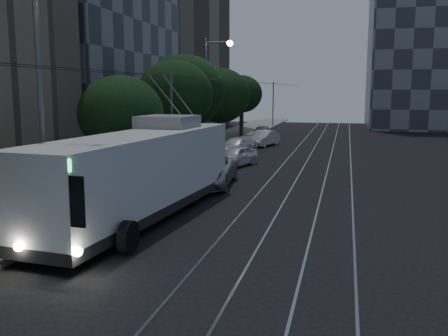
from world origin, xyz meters
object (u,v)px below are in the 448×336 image
car_white_a (235,156)px  car_white_d (262,131)px  trolleybus (142,173)px  car_white_b (237,146)px  pickup_silver (206,171)px  car_white_c (263,138)px  streetlamp_far (211,85)px  streetlamp_near (50,72)px

car_white_a → car_white_d: (-1.55, 19.81, -0.02)m
trolleybus → car_white_a: (0.64, 13.94, -1.11)m
trolleybus → car_white_b: bearing=96.9°
trolleybus → car_white_d: trolleybus is taller
pickup_silver → car_white_d: pickup_silver is taller
car_white_a → car_white_c: bearing=108.8°
car_white_c → streetlamp_far: bearing=-92.2°
car_white_d → streetlamp_far: size_ratio=0.44×
trolleybus → streetlamp_far: size_ratio=1.50×
streetlamp_far → car_white_b: bearing=56.3°
car_white_a → streetlamp_near: (-2.70, -16.67, 4.92)m
pickup_silver → car_white_d: size_ratio=1.50×
car_white_a → streetlamp_near: size_ratio=0.43×
car_white_b → streetlamp_far: streetlamp_far is taller
car_white_a → streetlamp_far: streetlamp_far is taller
car_white_d → streetlamp_near: 36.84m
car_white_d → streetlamp_far: bearing=-95.6°
trolleybus → car_white_c: trolleybus is taller
car_white_b → car_white_d: size_ratio=1.15×
car_white_b → car_white_d: 13.79m
car_white_c → car_white_a: bearing=-74.4°
car_white_c → streetlamp_near: bearing=-80.0°
car_white_b → streetlamp_far: (-1.48, -2.21, 4.68)m
car_white_b → streetlamp_far: 5.38m
streetlamp_near → car_white_c: bearing=84.9°
car_white_b → car_white_c: (1.11, 6.12, 0.05)m
car_white_d → streetlamp_near: size_ratio=0.41×
trolleybus → streetlamp_near: bearing=-121.7°
trolleybus → car_white_a: size_ratio=3.30×
pickup_silver → streetlamp_far: 12.03m
trolleybus → pickup_silver: bearing=89.9°
pickup_silver → streetlamp_near: streetlamp_near is taller
car_white_d → car_white_b: bearing=-90.1°
car_white_a → car_white_d: bearing=112.7°
streetlamp_near → streetlamp_far: size_ratio=1.06×
car_white_a → car_white_b: car_white_a is taller
car_white_a → car_white_c: 12.15m
car_white_c → car_white_b: bearing=-85.2°
trolleybus → car_white_d: bearing=96.7°
pickup_silver → car_white_c: (-0.12, 19.15, -0.11)m
car_white_d → trolleybus: bearing=-89.9°
streetlamp_near → streetlamp_far: streetlamp_near is taller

